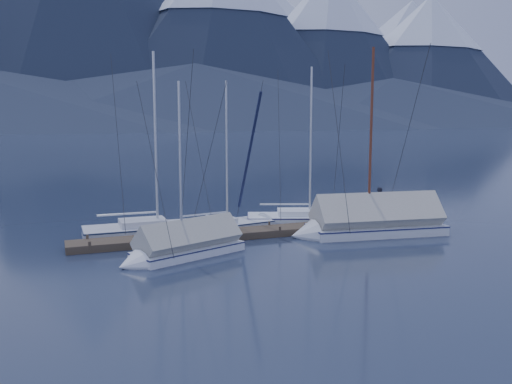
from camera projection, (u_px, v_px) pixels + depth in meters
ground at (271, 244)px, 25.14m from camera, size 1000.00×1000.00×0.00m
mountain_range at (66, 37)px, 361.41m from camera, size 877.00×584.00×150.50m
dock at (256, 233)px, 26.98m from camera, size 18.00×1.50×0.54m
mooring_posts at (247, 229)px, 26.77m from camera, size 15.12×1.52×0.35m
sailboat_open_left at (168, 230)px, 27.59m from camera, size 7.51×3.23×9.93m
sailboat_open_mid at (235, 226)px, 28.62m from camera, size 6.61×3.06×8.46m
sailboat_open_right at (318, 220)px, 30.20m from camera, size 7.36×4.28×9.40m
sailboat_covered_near at (365, 225)px, 27.14m from camera, size 8.12×3.63×10.23m
sailboat_covered_far at (180, 248)px, 22.78m from camera, size 5.97×3.71×8.06m
person at (380, 202)px, 29.88m from camera, size 0.59×0.72×1.70m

